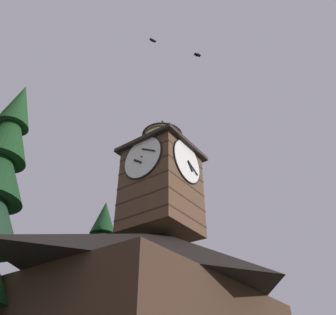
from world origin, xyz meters
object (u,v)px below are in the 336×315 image
flying_bird_high (197,55)px  flying_bird_low (153,41)px  moon (71,296)px  clock_tower (162,179)px  pine_tree_behind (94,305)px  building_main (163,311)px

flying_bird_high → flying_bird_low: (1.15, -3.02, 2.76)m
flying_bird_high → moon: bearing=-119.9°
clock_tower → pine_tree_behind: (-1.48, -6.84, -6.93)m
clock_tower → flying_bird_low: (3.61, 1.73, 9.66)m
clock_tower → pine_tree_behind: 9.85m
moon → flying_bird_low: flying_bird_low is taller
pine_tree_behind → building_main: bearing=77.2°
pine_tree_behind → flying_bird_high: bearing=71.2°
clock_tower → pine_tree_behind: clock_tower is taller
clock_tower → flying_bird_high: bearing=62.6°
flying_bird_low → pine_tree_behind: bearing=-120.7°
clock_tower → pine_tree_behind: bearing=-102.2°
building_main → moon: size_ratio=8.97×
clock_tower → flying_bird_high: 8.74m
pine_tree_behind → flying_bird_low: size_ratio=25.29×
building_main → pine_tree_behind: size_ratio=1.11×
building_main → moon: bearing=-120.3°
flying_bird_high → flying_bird_low: size_ratio=0.92×
moon → flying_bird_high: size_ratio=3.41×
building_main → clock_tower: size_ratio=1.63×
pine_tree_behind → flying_bird_low: (5.09, 8.57, 16.59)m
pine_tree_behind → flying_bird_high: size_ratio=27.57×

